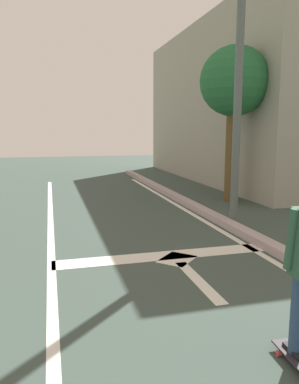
{
  "coord_description": "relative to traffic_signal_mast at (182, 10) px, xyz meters",
  "views": [
    {
      "loc": [
        -0.09,
        1.65,
        1.92
      ],
      "look_at": [
        1.21,
        6.51,
        1.09
      ],
      "focal_mm": 35.01,
      "sensor_mm": 36.0,
      "label": 1
    }
  ],
  "objects": [
    {
      "name": "lane_arrow_stem",
      "position": [
        -0.62,
        -2.55,
        -4.05
      ],
      "size": [
        0.16,
        1.4,
        0.01
      ],
      "primitive_type": "cube",
      "color": "silver",
      "rests_on": "ground"
    },
    {
      "name": "roadside_tree",
      "position": [
        2.33,
        2.37,
        -0.96
      ],
      "size": [
        1.82,
        1.82,
        4.09
      ],
      "color": "brown",
      "rests_on": "ground"
    },
    {
      "name": "stop_bar",
      "position": [
        -0.79,
        -1.5,
        -4.05
      ],
      "size": [
        3.33,
        0.4,
        0.01
      ],
      "primitive_type": "cube",
      "color": "silver",
      "rests_on": "ground"
    },
    {
      "name": "traffic_signal_mast",
      "position": [
        0.0,
        0.0,
        0.0
      ],
      "size": [
        4.73,
        0.34,
        5.76
      ],
      "color": "#515C59",
      "rests_on": "ground"
    },
    {
      "name": "lane_line_center",
      "position": [
        -2.46,
        -2.45,
        -4.05
      ],
      "size": [
        0.12,
        20.0,
        0.01
      ],
      "primitive_type": "cube",
      "color": "silver",
      "rests_on": "ground"
    },
    {
      "name": "lane_arrow_head",
      "position": [
        -0.62,
        -1.7,
        -4.05
      ],
      "size": [
        0.71,
        0.71,
        0.01
      ],
      "primitive_type": "cube",
      "rotation": [
        0.0,
        0.0,
        0.79
      ],
      "color": "silver",
      "rests_on": "ground"
    },
    {
      "name": "lane_line_curbside",
      "position": [
        0.72,
        -2.45,
        -4.05
      ],
      "size": [
        0.12,
        20.0,
        0.01
      ],
      "primitive_type": "cube",
      "color": "silver",
      "rests_on": "ground"
    }
  ]
}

